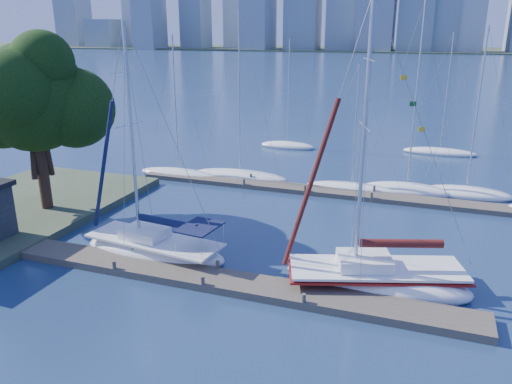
% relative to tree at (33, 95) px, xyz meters
% --- Properties ---
extents(ground, '(700.00, 700.00, 0.00)m').
position_rel_tree_xyz_m(ground, '(14.52, -5.19, -8.09)').
color(ground, navy).
rests_on(ground, ground).
extents(near_dock, '(26.00, 2.00, 0.40)m').
position_rel_tree_xyz_m(near_dock, '(14.52, -5.19, -7.89)').
color(near_dock, '#473F34').
rests_on(near_dock, ground).
extents(far_dock, '(30.00, 1.80, 0.36)m').
position_rel_tree_xyz_m(far_dock, '(16.52, 10.81, -7.91)').
color(far_dock, '#473F34').
rests_on(far_dock, ground).
extents(far_shore, '(800.00, 100.00, 1.50)m').
position_rel_tree_xyz_m(far_shore, '(14.52, 314.81, -8.09)').
color(far_shore, '#38472D').
rests_on(far_shore, ground).
extents(tree, '(9.33, 8.50, 12.12)m').
position_rel_tree_xyz_m(tree, '(0.00, 0.00, 0.00)').
color(tree, black).
rests_on(tree, ground).
extents(sailboat_navy, '(8.74, 3.76, 13.16)m').
position_rel_tree_xyz_m(sailboat_navy, '(10.24, -3.33, -7.08)').
color(sailboat_navy, white).
rests_on(sailboat_navy, ground).
extents(sailboat_maroon, '(9.50, 5.60, 14.24)m').
position_rel_tree_xyz_m(sailboat_maroon, '(22.31, -2.80, -7.03)').
color(sailboat_maroon, white).
rests_on(sailboat_maroon, ground).
extents(bg_boat_0, '(7.56, 4.23, 12.05)m').
position_rel_tree_xyz_m(bg_boat_0, '(3.93, 11.47, -7.86)').
color(bg_boat_0, white).
rests_on(bg_boat_0, ground).
extents(bg_boat_1, '(8.69, 5.16, 13.88)m').
position_rel_tree_xyz_m(bg_boat_1, '(9.26, 12.44, -7.82)').
color(bg_boat_1, white).
rests_on(bg_boat_1, ground).
extents(bg_boat_2, '(7.47, 2.80, 10.01)m').
position_rel_tree_xyz_m(bg_boat_2, '(18.74, 12.29, -7.88)').
color(bg_boat_2, white).
rests_on(bg_boat_2, ground).
extents(bg_boat_3, '(6.83, 2.56, 14.43)m').
position_rel_tree_xyz_m(bg_boat_3, '(22.86, 13.21, -7.80)').
color(bg_boat_3, white).
rests_on(bg_boat_3, ground).
extents(bg_boat_4, '(6.97, 4.62, 12.72)m').
position_rel_tree_xyz_m(bg_boat_4, '(27.15, 13.86, -7.83)').
color(bg_boat_4, white).
rests_on(bg_boat_4, ground).
extents(bg_boat_6, '(6.23, 3.28, 11.50)m').
position_rel_tree_xyz_m(bg_boat_6, '(9.76, 25.21, -7.85)').
color(bg_boat_6, white).
rests_on(bg_boat_6, ground).
extents(bg_boat_7, '(7.47, 4.02, 12.19)m').
position_rel_tree_xyz_m(bg_boat_7, '(25.24, 27.55, -7.86)').
color(bg_boat_7, white).
rests_on(bg_boat_7, ground).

